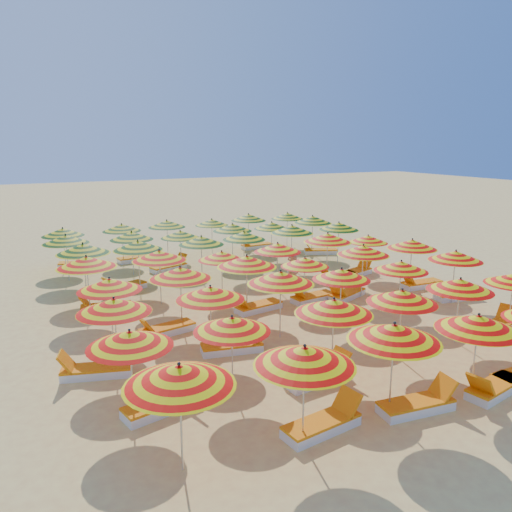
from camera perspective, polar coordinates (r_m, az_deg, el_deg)
name	(u,v)px	position (r m, az deg, el deg)	size (l,w,h in m)	color
ground	(262,301)	(18.53, 0.69, -5.14)	(120.00, 120.00, 0.00)	#F1D26B
umbrella_0	(179,376)	(8.90, -8.76, -13.36)	(2.15, 2.15, 2.10)	silver
umbrella_1	(305,356)	(9.59, 5.57, -11.34)	(2.40, 2.40, 2.08)	silver
umbrella_2	(394,333)	(10.97, 15.50, -8.45)	(2.43, 2.43, 2.10)	silver
umbrella_3	(478,323)	(12.40, 24.06, -7.00)	(2.33, 2.33, 2.01)	silver
umbrella_6	(130,339)	(10.96, -14.23, -9.19)	(2.10, 2.10, 1.94)	silver
umbrella_7	(232,324)	(11.56, -2.77, -7.80)	(1.87, 1.87, 1.90)	silver
umbrella_8	(334,307)	(12.43, 8.89, -5.74)	(2.55, 2.55, 2.06)	silver
umbrella_9	(402,297)	(13.81, 16.34, -4.48)	(2.38, 2.38, 1.99)	silver
umbrella_10	(460,285)	(15.46, 22.30, -3.08)	(2.47, 2.47, 1.99)	silver
umbrella_12	(114,306)	(13.03, -15.91, -5.47)	(1.96, 1.96, 2.00)	silver
umbrella_13	(210,293)	(13.58, -5.25, -4.24)	(2.42, 2.42, 2.00)	silver
umbrella_14	(281,278)	(14.65, 2.83, -2.50)	(2.19, 2.19, 2.11)	silver
umbrella_15	(341,274)	(15.82, 9.74, -2.08)	(2.39, 2.39, 1.94)	silver
umbrella_16	(401,266)	(17.40, 16.25, -1.13)	(2.22, 2.22, 1.91)	silver
umbrella_17	(456,256)	(19.17, 21.85, 0.01)	(1.93, 1.93, 2.01)	silver
umbrella_18	(110,285)	(15.00, -16.40, -3.16)	(1.91, 1.91, 1.97)	silver
umbrella_19	(180,273)	(15.56, -8.66, -1.94)	(2.16, 2.16, 2.04)	silver
umbrella_20	(247,261)	(16.55, -1.07, -0.62)	(2.14, 2.14, 2.13)	silver
umbrella_21	(305,262)	(17.69, 5.60, -0.71)	(1.97, 1.97, 1.81)	silver
umbrella_22	(363,250)	(18.93, 12.17, 0.65)	(2.23, 2.23, 2.06)	silver
umbrella_23	(412,244)	(20.54, 17.41, 1.29)	(2.54, 2.54, 2.06)	silver
umbrella_24	(86,262)	(17.48, -18.81, -0.66)	(2.01, 2.01, 2.10)	silver
umbrella_25	(159,256)	(17.99, -11.00, 0.04)	(2.49, 2.49, 2.05)	silver
umbrella_26	(222,256)	(18.45, -3.94, 0.01)	(1.92, 1.92, 1.85)	silver
umbrella_27	(278,248)	(19.42, 2.48, 0.96)	(2.42, 2.42, 1.96)	silver
umbrella_28	(328,238)	(20.87, 8.19, 2.07)	(2.62, 2.62, 2.11)	silver
umbrella_29	(368,239)	(22.25, 12.69, 1.89)	(2.02, 2.02, 1.82)	silver
umbrella_30	(83,249)	(19.65, -19.17, 0.79)	(2.61, 2.61, 2.11)	silver
umbrella_31	(138,245)	(19.91, -13.34, 1.18)	(2.32, 2.32, 2.05)	silver
umbrella_32	(201,241)	(20.72, -6.28, 1.77)	(1.92, 1.92, 2.00)	silver
umbrella_33	(244,236)	(21.70, -1.39, 2.34)	(1.93, 1.93, 1.99)	silver
umbrella_34	(292,229)	(22.84, 4.12, 3.07)	(2.48, 2.48, 2.09)	silver
umbrella_35	(339,226)	(24.16, 9.44, 3.38)	(2.15, 2.15, 2.04)	silver
umbrella_36	(66,239)	(22.16, -20.91, 1.79)	(2.51, 2.51, 2.03)	silver
umbrella_37	(132,236)	(22.34, -14.04, 2.26)	(2.46, 2.46, 1.99)	silver
umbrella_38	(180,234)	(22.76, -8.66, 2.45)	(2.30, 2.30, 1.88)	silver
umbrella_39	(232,227)	(23.85, -2.72, 3.28)	(2.08, 2.08, 1.98)	silver
umbrella_40	(272,226)	(24.89, 1.80, 3.50)	(2.13, 2.13, 1.88)	silver
umbrella_41	(313,220)	(25.71, 6.48, 4.16)	(2.41, 2.41, 2.10)	silver
umbrella_42	(63,232)	(24.20, -21.21, 2.56)	(2.05, 2.05, 1.99)	silver
umbrella_43	(122,228)	(24.83, -15.10, 3.15)	(2.05, 2.05, 1.94)	silver
umbrella_44	(167,224)	(25.39, -10.16, 3.64)	(2.41, 2.41, 1.96)	silver
umbrella_45	(212,222)	(26.19, -5.08, 3.86)	(2.30, 2.30, 1.84)	silver
umbrella_46	(248,217)	(26.78, -0.88, 4.43)	(2.48, 2.48, 2.01)	silver
umbrella_47	(287,216)	(27.96, 3.60, 4.60)	(2.12, 2.12, 1.91)	silver
lounger_0	(323,424)	(10.81, 7.68, -18.48)	(1.79, 0.81, 0.69)	white
lounger_1	(418,405)	(11.91, 17.99, -15.84)	(1.78, 0.76, 0.69)	white
lounger_2	(494,388)	(13.26, 25.56, -13.45)	(1.81, 0.89, 0.69)	white
lounger_4	(163,404)	(11.57, -10.54, -16.32)	(1.82, 0.94, 0.69)	white
lounger_5	(319,376)	(12.67, 7.16, -13.44)	(1.78, 0.76, 0.69)	white
lounger_6	(498,327)	(17.35, 25.94, -7.26)	(1.83, 1.07, 0.69)	white
lounger_7	(95,370)	(13.47, -17.97, -12.34)	(1.83, 1.03, 0.69)	white
lounger_8	(233,346)	(14.22, -2.60, -10.29)	(1.81, 0.90, 0.69)	white
lounger_9	(456,295)	(20.09, 21.91, -4.20)	(1.81, 0.89, 0.69)	white
lounger_10	(166,329)	(15.67, -10.25, -8.23)	(1.81, 0.92, 0.69)	white
lounger_11	(257,307)	(17.43, 0.16, -5.80)	(1.81, 0.87, 0.69)	white
lounger_12	(312,297)	(18.54, 6.43, -4.72)	(1.79, 0.78, 0.69)	white
lounger_13	(347,294)	(19.08, 10.32, -4.34)	(1.82, 1.19, 0.69)	white
lounger_14	(421,284)	(21.19, 18.30, -3.04)	(1.76, 0.67, 0.69)	white
lounger_15	(105,307)	(18.11, -16.88, -5.65)	(1.81, 0.87, 0.69)	white
lounger_16	(337,276)	(21.51, 9.21, -2.30)	(1.76, 0.66, 0.69)	white
lounger_17	(356,272)	(22.33, 11.35, -1.81)	(1.83, 1.05, 0.69)	white
lounger_18	(124,287)	(20.31, -14.82, -3.49)	(1.82, 1.22, 0.69)	white
lounger_19	(169,267)	(23.11, -9.86, -1.25)	(1.83, 1.09, 0.69)	white
lounger_20	(320,251)	(26.29, 7.33, 0.57)	(1.82, 1.23, 0.69)	white
lounger_21	(79,264)	(24.75, -19.59, -0.87)	(1.82, 1.02, 0.69)	white
lounger_22	(136,258)	(25.13, -13.50, -0.26)	(1.79, 0.79, 0.69)	white
lounger_23	(256,246)	(27.36, 0.00, 1.18)	(1.74, 0.62, 0.69)	white
beachgoer_a	(293,266)	(20.54, 4.25, -1.10)	(0.56, 0.37, 1.55)	tan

